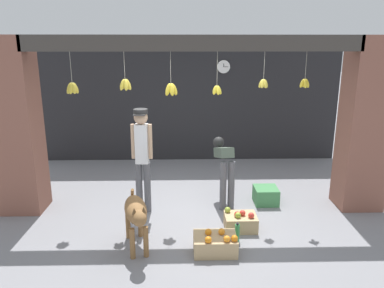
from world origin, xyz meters
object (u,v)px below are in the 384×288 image
dog (136,213)px  water_bottle (237,233)px  worker_stooping (224,164)px  fruit_crate_apples (240,221)px  produce_box_green (266,195)px  shopkeeper (142,152)px  fruit_crate_oranges (215,243)px  wall_clock (224,67)px

dog → water_bottle: bearing=82.4°
worker_stooping → water_bottle: 1.45m
dog → fruit_crate_apples: bearing=95.4°
dog → produce_box_green: bearing=111.2°
worker_stooping → water_bottle: worker_stooping is taller
shopkeeper → produce_box_green: size_ratio=4.20×
shopkeeper → fruit_crate_apples: bearing=160.6°
worker_stooping → produce_box_green: 0.95m
fruit_crate_oranges → wall_clock: bearing=83.0°
worker_stooping → shopkeeper: bearing=-176.0°
produce_box_green → wall_clock: (-0.52, 2.57, 2.07)m
shopkeeper → worker_stooping: 1.43m
worker_stooping → fruit_crate_apples: bearing=-88.2°
worker_stooping → water_bottle: (0.06, -1.32, -0.60)m
dog → worker_stooping: (1.34, 1.47, 0.20)m
fruit_crate_oranges → water_bottle: bearing=38.5°
worker_stooping → wall_clock: 2.96m
produce_box_green → water_bottle: bearing=-117.8°
fruit_crate_apples → dog: bearing=-160.8°
fruit_crate_oranges → fruit_crate_apples: bearing=55.7°
shopkeeper → fruit_crate_apples: shopkeeper is taller
wall_clock → dog: bearing=-111.3°
produce_box_green → dog: bearing=-145.0°
produce_box_green → fruit_crate_apples: bearing=-122.1°
shopkeeper → produce_box_green: shopkeeper is taller
dog → produce_box_green: dog is taller
produce_box_green → fruit_crate_oranges: bearing=-123.0°
wall_clock → fruit_crate_oranges: bearing=-97.0°
produce_box_green → wall_clock: wall_clock is taller
fruit_crate_apples → water_bottle: size_ratio=1.65×
worker_stooping → fruit_crate_apples: size_ratio=2.31×
worker_stooping → wall_clock: size_ratio=3.53×
water_bottle → produce_box_green: bearing=62.2°
dog → water_bottle: dog is taller
fruit_crate_apples → produce_box_green: 1.11m
shopkeeper → fruit_crate_oranges: 1.92m
worker_stooping → water_bottle: size_ratio=3.81×
shopkeeper → worker_stooping: bearing=-164.2°
wall_clock → worker_stooping: bearing=-95.1°
water_bottle → shopkeeper: bearing=144.1°
fruit_crate_apples → water_bottle: bearing=-105.4°
fruit_crate_oranges → produce_box_green: 1.88m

